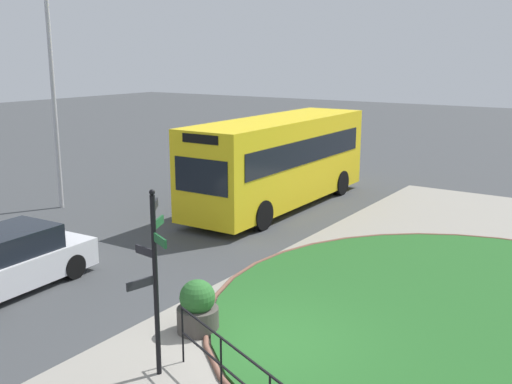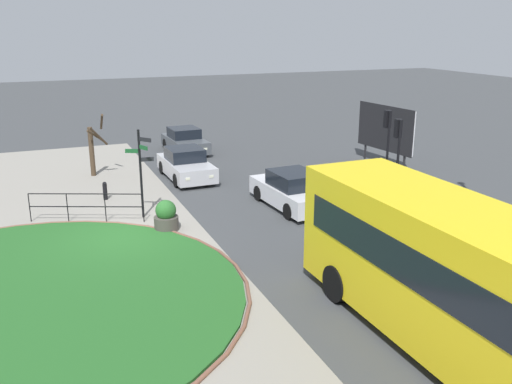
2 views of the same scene
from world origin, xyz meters
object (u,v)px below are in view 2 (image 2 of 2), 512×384
traffic_light_far (398,140)px  street_tree_bare (93,147)px  signpost_directional (141,167)px  car_near_lane (292,191)px  car_far_lane (185,141)px  planter_near_signpost (166,217)px  bollard_foreground (105,191)px  traffic_light_near (387,131)px  car_trailing (186,165)px  bus_yellow (456,277)px  billboard_left (385,129)px

traffic_light_far → street_tree_bare: size_ratio=1.08×
signpost_directional → car_near_lane: (0.98, 5.80, -1.29)m
car_far_lane → traffic_light_far: bearing=24.7°
signpost_directional → car_far_lane: signpost_directional is taller
signpost_directional → planter_near_signpost: bearing=15.5°
bollard_foreground → car_near_lane: (3.80, 6.86, 0.28)m
car_near_lane → traffic_light_far: (0.37, 4.67, 1.77)m
car_far_lane → traffic_light_near: size_ratio=1.16×
car_trailing → planter_near_signpost: size_ratio=3.75×
signpost_directional → street_tree_bare: (-6.96, -0.98, -0.52)m
bus_yellow → street_tree_bare: bus_yellow is taller
bus_yellow → street_tree_bare: 19.41m
bollard_foreground → traffic_light_near: bearing=77.6°
bus_yellow → billboard_left: (-15.24, 8.71, 0.13)m
street_tree_bare → traffic_light_near: bearing=60.5°
car_far_lane → billboard_left: 11.27m
signpost_directional → car_near_lane: size_ratio=0.79×
bus_yellow → traffic_light_near: traffic_light_near is taller
car_far_lane → traffic_light_far: traffic_light_far is taller
bollard_foreground → street_tree_bare: (-4.14, 0.08, 1.05)m
traffic_light_near → planter_near_signpost: traffic_light_near is taller
bus_yellow → planter_near_signpost: bus_yellow is taller
signpost_directional → car_near_lane: signpost_directional is taller
signpost_directional → car_trailing: size_ratio=0.80×
billboard_left → planter_near_signpost: 13.99m
car_near_lane → traffic_light_near: 5.64m
traffic_light_near → traffic_light_far: bearing=168.8°
traffic_light_near → street_tree_bare: bearing=68.6°
car_trailing → signpost_directional: bearing=-32.7°
traffic_light_near → billboard_left: traffic_light_near is taller
billboard_left → street_tree_bare: 14.70m
signpost_directional → bus_yellow: (11.62, 4.63, -0.19)m
traffic_light_near → street_tree_bare: 13.81m
car_trailing → street_tree_bare: bearing=-118.7°
bollard_foreground → street_tree_bare: size_ratio=0.26×
traffic_light_far → car_far_lane: bearing=39.7°
signpost_directional → bus_yellow: signpost_directional is taller
planter_near_signpost → street_tree_bare: street_tree_bare is taller
street_tree_bare → bollard_foreground: bearing=-1.2°
car_near_lane → traffic_light_far: size_ratio=1.30×
car_far_lane → planter_near_signpost: bearing=-20.4°
bus_yellow → car_far_lane: (-22.07, -0.17, -1.15)m
billboard_left → street_tree_bare: (-3.34, -14.31, -0.46)m
traffic_light_far → street_tree_bare: 14.18m
car_near_lane → car_far_lane: (-11.43, -1.34, -0.04)m
traffic_light_near → planter_near_signpost: (1.88, -10.52, -2.03)m
bollard_foreground → car_far_lane: bearing=144.1°
car_far_lane → traffic_light_near: (10.27, 6.54, 1.90)m
signpost_directional → planter_near_signpost: size_ratio=3.02×
bollard_foreground → traffic_light_near: 12.53m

